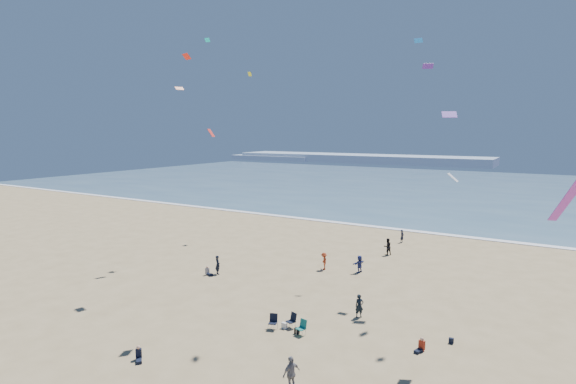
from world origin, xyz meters
The scene contains 11 objects.
ocean centered at (0.00, 95.00, 0.03)m, with size 220.00×100.00×0.06m, color #476B84.
surf_line centered at (0.00, 45.00, 0.04)m, with size 220.00×1.20×0.08m, color white.
headland_far centered at (-60.00, 170.00, 1.60)m, with size 110.00×20.00×3.20m, color #7A8EA8.
headland_near centered at (-100.00, 165.00, 1.00)m, with size 40.00×14.00×2.00m, color #7A8EA8.
standing_flyers centered at (2.93, 13.03, 0.85)m, with size 35.76×44.62×1.91m.
seated_group centered at (-0.84, 5.49, 0.42)m, with size 21.24×26.38×0.84m.
chair_cluster centered at (0.07, 11.21, 0.50)m, with size 2.74×1.57×1.00m.
white_tote centered at (-0.33, 11.40, 0.20)m, with size 0.35×0.20×0.40m, color silver.
black_backpack centered at (0.78, 11.15, 0.19)m, with size 0.30×0.22×0.38m, color black.
navy_bag centered at (9.56, 14.87, 0.17)m, with size 0.28×0.18×0.34m, color black.
kites_aloft centered at (9.49, 12.28, 15.04)m, with size 40.50×38.47×25.59m.
Camera 1 is at (14.39, -12.61, 12.86)m, focal length 28.00 mm.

